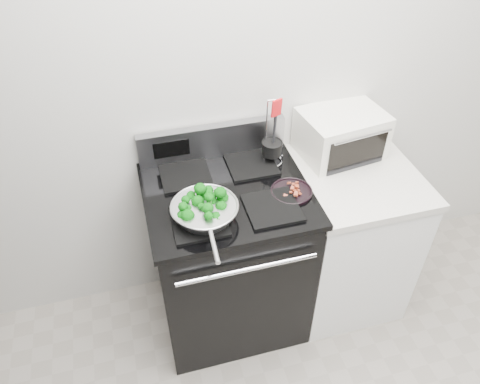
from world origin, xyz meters
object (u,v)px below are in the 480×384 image
object	(u,v)px
gas_range	(228,256)
utensil_holder	(272,151)
skillet	(205,211)
toaster_oven	(341,133)
bacon_plate	(292,190)

from	to	relation	value
gas_range	utensil_holder	size ratio (longest dim) A/B	3.10
skillet	gas_range	bearing A→B (deg)	51.12
toaster_oven	utensil_holder	bearing A→B (deg)	175.73
bacon_plate	toaster_oven	bearing A→B (deg)	37.07
skillet	toaster_oven	world-z (taller)	toaster_oven
utensil_holder	gas_range	bearing A→B (deg)	-168.28
skillet	utensil_holder	bearing A→B (deg)	40.75
skillet	utensil_holder	size ratio (longest dim) A/B	1.31
gas_range	utensil_holder	xyz separation A→B (m)	(0.28, 0.17, 0.53)
gas_range	toaster_oven	size ratio (longest dim) A/B	2.49
utensil_holder	skillet	bearing A→B (deg)	-161.66
bacon_plate	utensil_holder	size ratio (longest dim) A/B	0.55
gas_range	bacon_plate	bearing A→B (deg)	-16.73
gas_range	bacon_plate	distance (m)	0.57
skillet	utensil_holder	distance (m)	0.53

